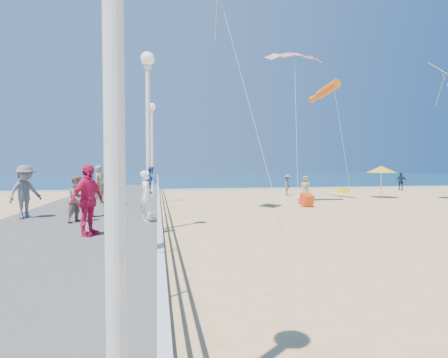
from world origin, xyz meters
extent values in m
plane|color=#E7BA79|center=(0.00, 0.00, 0.00)|extent=(160.00, 160.00, 0.00)
cube|color=#0C304D|center=(0.00, 65.00, 0.01)|extent=(160.00, 90.00, 0.05)
cube|color=white|center=(0.00, 20.50, 0.03)|extent=(160.00, 1.20, 0.04)
cube|color=#625E59|center=(-7.50, 0.00, 0.20)|extent=(5.00, 44.00, 0.40)
cube|color=white|center=(-5.05, 0.00, 1.45)|extent=(0.05, 42.00, 0.06)
cube|color=white|center=(-5.05, 0.00, 0.95)|extent=(0.05, 42.00, 0.04)
cylinder|color=white|center=(-5.35, -9.00, 2.85)|extent=(0.14, 0.14, 4.70)
cylinder|color=white|center=(-5.35, 0.00, 0.50)|extent=(0.36, 0.36, 0.20)
cylinder|color=white|center=(-5.35, 0.00, 2.85)|extent=(0.14, 0.14, 4.70)
sphere|color=white|center=(-5.35, 0.00, 5.50)|extent=(0.44, 0.44, 0.44)
cylinder|color=white|center=(-5.35, 9.00, 0.50)|extent=(0.36, 0.36, 0.20)
cylinder|color=white|center=(-5.35, 9.00, 2.85)|extent=(0.14, 0.14, 4.70)
sphere|color=white|center=(-5.35, 9.00, 5.50)|extent=(0.44, 0.44, 0.44)
imported|color=white|center=(-5.40, -0.59, 1.18)|extent=(0.39, 0.58, 1.56)
imported|color=#2D55AA|center=(-5.25, -0.44, 1.67)|extent=(0.33, 0.42, 0.84)
imported|color=#1C1836|center=(-7.26, 0.80, 1.11)|extent=(0.38, 0.54, 1.42)
imported|color=#816A59|center=(-7.44, -0.23, 1.11)|extent=(0.82, 0.87, 1.41)
imported|color=slate|center=(-9.31, 0.94, 1.27)|extent=(1.16, 1.29, 1.73)
imported|color=#D51A4E|center=(-6.74, -2.50, 1.27)|extent=(0.89, 1.09, 1.74)
imported|color=slate|center=(-7.12, 4.35, 1.28)|extent=(1.06, 1.71, 1.76)
imported|color=gray|center=(-7.69, 5.56, 1.28)|extent=(0.68, 0.76, 1.75)
imported|color=#5A5A5F|center=(4.24, 12.58, 0.77)|extent=(1.01, 1.15, 1.54)
imported|color=#1A2739|center=(16.17, 15.97, 0.80)|extent=(1.01, 0.69, 1.59)
imported|color=gray|center=(4.65, 10.40, 0.74)|extent=(0.85, 0.83, 1.47)
cube|color=red|center=(2.52, 5.44, 0.30)|extent=(0.64, 0.78, 0.74)
cylinder|color=white|center=(9.66, 9.51, 0.90)|extent=(0.05, 0.05, 1.80)
cone|color=gold|center=(9.66, 9.51, 1.91)|extent=(1.90, 1.90, 0.45)
cube|color=#EAF419|center=(9.65, 14.13, 0.20)|extent=(0.55, 0.55, 0.40)
cube|color=#FAFE1A|center=(9.37, 14.26, 0.20)|extent=(0.55, 0.55, 0.40)
cylinder|color=#D55811|center=(5.39, 8.82, 6.90)|extent=(1.08, 3.09, 1.17)
cube|color=blue|center=(11.43, 6.61, 7.80)|extent=(1.61, 1.51, 0.86)
camera|label=1|loc=(-5.07, -11.43, 2.08)|focal=28.00mm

